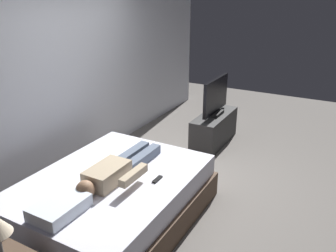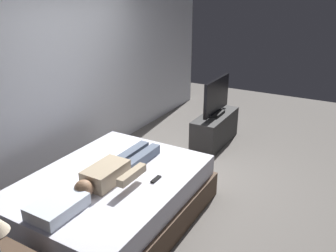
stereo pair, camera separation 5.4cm
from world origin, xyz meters
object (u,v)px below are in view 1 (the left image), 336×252
at_px(person, 116,170).
at_px(tv_stand, 214,129).
at_px(pillow, 60,207).
at_px(remote, 157,179).
at_px(tv, 216,97).
at_px(bed, 113,199).

height_order(person, tv_stand, person).
bearing_deg(pillow, remote, -26.76).
bearing_deg(tv_stand, tv, -90.00).
distance_m(bed, tv, 2.52).
xyz_separation_m(pillow, tv_stand, (3.18, -0.18, -0.35)).
relative_size(bed, tv_stand, 1.90).
bearing_deg(tv_stand, person, 177.00).
height_order(bed, tv, tv).
height_order(pillow, person, person).
bearing_deg(bed, pillow, 180.00).
bearing_deg(remote, person, 110.47).
xyz_separation_m(pillow, person, (0.75, -0.05, 0.02)).
xyz_separation_m(pillow, remote, (0.90, -0.46, -0.05)).
bearing_deg(person, remote, -69.53).
height_order(bed, tv_stand, bed).
xyz_separation_m(person, remote, (0.15, -0.40, -0.07)).
height_order(bed, pillow, pillow).
xyz_separation_m(bed, remote, (0.18, -0.46, 0.28)).
relative_size(person, tv, 1.43).
height_order(pillow, tv_stand, pillow).
distance_m(pillow, tv_stand, 3.20).
xyz_separation_m(person, tv_stand, (2.43, -0.13, -0.37)).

